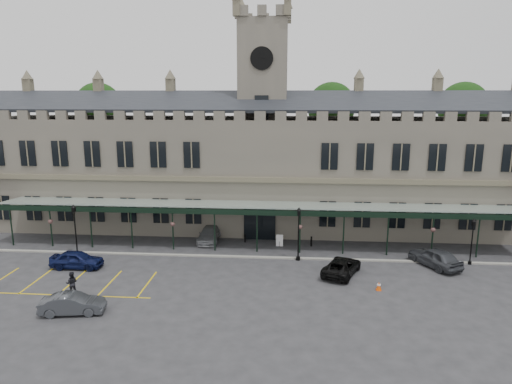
# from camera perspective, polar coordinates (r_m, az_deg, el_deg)

# --- Properties ---
(ground) EXTENTS (140.00, 140.00, 0.00)m
(ground) POSITION_cam_1_polar(r_m,az_deg,el_deg) (36.66, -0.73, -11.21)
(ground) COLOR #2B2B2E
(station_building) EXTENTS (60.00, 10.36, 17.30)m
(station_building) POSITION_cam_1_polar(r_m,az_deg,el_deg) (50.16, 0.87, 2.91)
(station_building) COLOR #5B564C
(station_building) RESTS_ON ground
(clock_tower) EXTENTS (5.60, 5.60, 24.80)m
(clock_tower) POSITION_cam_1_polar(r_m,az_deg,el_deg) (49.61, 0.90, 10.52)
(clock_tower) COLOR #5B564C
(clock_tower) RESTS_ON ground
(canopy) EXTENTS (50.00, 4.10, 4.30)m
(canopy) POSITION_cam_1_polar(r_m,az_deg,el_deg) (42.84, 0.15, -4.29)
(canopy) COLOR #8C9E93
(canopy) RESTS_ON ground
(kerb) EXTENTS (60.00, 0.40, 0.12)m
(kerb) POSITION_cam_1_polar(r_m,az_deg,el_deg) (41.72, -0.05, -8.14)
(kerb) COLOR gray
(kerb) RESTS_ON ground
(parking_markings) EXTENTS (16.00, 6.00, 0.01)m
(parking_markings) POSITION_cam_1_polar(r_m,az_deg,el_deg) (39.07, -22.24, -10.65)
(parking_markings) COLOR gold
(parking_markings) RESTS_ON ground
(tree_behind_left) EXTENTS (6.00, 6.00, 16.00)m
(tree_behind_left) POSITION_cam_1_polar(r_m,az_deg,el_deg) (63.65, -19.07, 9.97)
(tree_behind_left) COLOR #332314
(tree_behind_left) RESTS_ON ground
(tree_behind_mid) EXTENTS (6.00, 6.00, 16.00)m
(tree_behind_mid) POSITION_cam_1_polar(r_m,az_deg,el_deg) (58.74, 9.39, 10.34)
(tree_behind_mid) COLOR #332314
(tree_behind_mid) RESTS_ON ground
(tree_behind_right) EXTENTS (6.00, 6.00, 16.00)m
(tree_behind_right) POSITION_cam_1_polar(r_m,az_deg,el_deg) (62.17, 24.46, 9.52)
(tree_behind_right) COLOR #332314
(tree_behind_right) RESTS_ON ground
(lamp_post_left) EXTENTS (0.45, 0.45, 4.78)m
(lamp_post_left) POSITION_cam_1_polar(r_m,az_deg,el_deg) (44.83, -21.69, -3.86)
(lamp_post_left) COLOR black
(lamp_post_left) RESTS_ON ground
(lamp_post_mid) EXTENTS (0.46, 0.46, 4.89)m
(lamp_post_mid) POSITION_cam_1_polar(r_m,az_deg,el_deg) (40.43, 5.35, -4.63)
(lamp_post_mid) COLOR black
(lamp_post_mid) RESTS_ON ground
(lamp_post_right) EXTENTS (0.39, 0.39, 4.15)m
(lamp_post_right) POSITION_cam_1_polar(r_m,az_deg,el_deg) (43.62, 25.42, -5.13)
(lamp_post_right) COLOR black
(lamp_post_right) RESTS_ON ground
(traffic_cone) EXTENTS (0.42, 0.42, 0.67)m
(traffic_cone) POSITION_cam_1_polar(r_m,az_deg,el_deg) (36.39, 15.10, -11.28)
(traffic_cone) COLOR #EB4B07
(traffic_cone) RESTS_ON ground
(sign_board) EXTENTS (0.68, 0.07, 1.17)m
(sign_board) POSITION_cam_1_polar(r_m,az_deg,el_deg) (44.64, 2.96, -6.09)
(sign_board) COLOR black
(sign_board) RESTS_ON ground
(bollard_left) EXTENTS (0.15, 0.15, 0.85)m
(bollard_left) POSITION_cam_1_polar(r_m,az_deg,el_deg) (45.79, -1.38, -5.79)
(bollard_left) COLOR black
(bollard_left) RESTS_ON ground
(bollard_right) EXTENTS (0.18, 0.18, 0.99)m
(bollard_right) POSITION_cam_1_polar(r_m,az_deg,el_deg) (44.93, 6.93, -6.15)
(bollard_right) COLOR black
(bollard_right) RESTS_ON ground
(car_left_a) EXTENTS (4.41, 1.78, 1.50)m
(car_left_a) POSITION_cam_1_polar(r_m,az_deg,el_deg) (42.08, -21.49, -7.85)
(car_left_a) COLOR #0E153E
(car_left_a) RESTS_ON ground
(car_left_b) EXTENTS (4.42, 2.15, 1.40)m
(car_left_b) POSITION_cam_1_polar(r_m,az_deg,el_deg) (33.98, -21.96, -12.83)
(car_left_b) COLOR #383A3F
(car_left_b) RESTS_ON ground
(car_taxi) EXTENTS (2.03, 4.87, 1.41)m
(car_taxi) POSITION_cam_1_polar(r_m,az_deg,el_deg) (46.36, -5.82, -5.26)
(car_taxi) COLOR gray
(car_taxi) RESTS_ON ground
(car_van) EXTENTS (3.98, 5.32, 1.34)m
(car_van) POSITION_cam_1_polar(r_m,az_deg,el_deg) (38.58, 10.66, -9.13)
(car_van) COLOR black
(car_van) RESTS_ON ground
(car_right_a) EXTENTS (4.15, 5.23, 1.67)m
(car_right_a) POSITION_cam_1_polar(r_m,az_deg,el_deg) (42.37, 21.46, -7.59)
(car_right_a) COLOR #383A3F
(car_right_a) RESTS_ON ground
(person_b) EXTENTS (1.01, 0.88, 1.76)m
(person_b) POSITION_cam_1_polar(r_m,az_deg,el_deg) (36.90, -22.04, -10.51)
(person_b) COLOR black
(person_b) RESTS_ON ground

